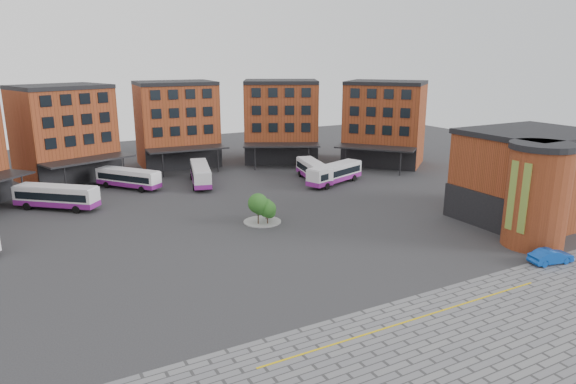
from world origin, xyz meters
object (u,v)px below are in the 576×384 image
bus_e (314,171)px  bus_f (335,173)px  blue_car (551,256)px  bus_c (128,178)px  bus_d (201,174)px  bus_b (56,196)px  tree_island (263,208)px

bus_e → bus_f: 3.57m
bus_f → blue_car: (0.64, -35.42, -0.94)m
bus_c → bus_d: bus_d is taller
bus_b → bus_c: bus_b is taller
blue_car → bus_d: bearing=33.4°
bus_b → bus_e: bearing=-54.0°
bus_b → blue_car: bearing=-96.3°
bus_c → blue_car: bus_c is taller
tree_island → bus_f: size_ratio=0.40×
bus_b → bus_d: (20.27, 3.54, 0.00)m
bus_b → bus_c: 12.01m
bus_e → bus_b: bearing=-171.7°
bus_e → blue_car: size_ratio=2.57×
tree_island → blue_car: 29.91m
bus_b → bus_c: (10.22, 6.30, -0.10)m
bus_c → bus_d: (10.05, -2.76, 0.10)m
tree_island → bus_f: (17.81, 11.90, -0.28)m
tree_island → bus_d: (-0.12, 21.27, -0.27)m
bus_e → bus_f: bus_f is taller
bus_e → blue_car: (2.48, -38.48, -0.93)m
bus_f → blue_car: bus_f is taller
tree_island → bus_d: tree_island is taller
tree_island → bus_f: bearing=33.8°
bus_d → blue_car: bearing=-52.1°
blue_car → bus_c: bearing=41.9°
bus_d → bus_f: bearing=-12.2°
tree_island → blue_car: bearing=-51.9°
tree_island → bus_e: bearing=43.1°
tree_island → blue_car: tree_island is taller
bus_e → bus_f: bearing=-46.2°
tree_island → bus_d: size_ratio=0.40×
bus_b → blue_car: (38.84, -41.24, -0.95)m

